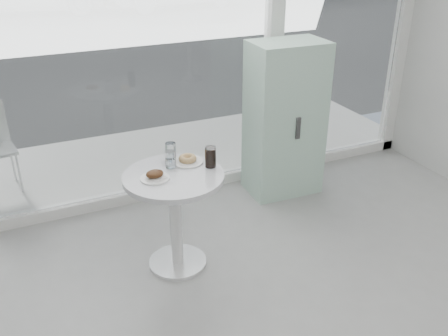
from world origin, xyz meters
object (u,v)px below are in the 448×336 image
plate_donut (188,160)px  cola_glass (210,157)px  mint_cabinet (285,120)px  plate_fritter (155,176)px  water_tumbler_a (171,160)px  main_table (175,202)px  water_tumbler_b (171,152)px

plate_donut → cola_glass: (0.13, -0.13, 0.05)m
plate_donut → mint_cabinet: bearing=26.4°
plate_fritter → cola_glass: size_ratio=1.32×
plate_fritter → water_tumbler_a: (0.16, 0.13, 0.03)m
water_tumbler_a → plate_donut: bearing=9.5°
main_table → cola_glass: size_ratio=4.98×
mint_cabinet → cola_glass: mint_cabinet is taller
mint_cabinet → water_tumbler_a: mint_cabinet is taller
plate_fritter → water_tumbler_b: (0.20, 0.26, 0.03)m
main_table → water_tumbler_a: water_tumbler_a is taller
mint_cabinet → cola_glass: size_ratio=9.33×
main_table → cola_glass: cola_glass is taller
water_tumbler_a → water_tumbler_b: (0.05, 0.13, 0.00)m
water_tumbler_a → water_tumbler_b: size_ratio=0.97×
main_table → mint_cabinet: 1.53m
mint_cabinet → plate_donut: mint_cabinet is taller
main_table → water_tumbler_a: size_ratio=6.18×
cola_glass → water_tumbler_b: bearing=132.2°
mint_cabinet → water_tumbler_a: 1.45m
plate_fritter → plate_donut: bearing=27.5°
mint_cabinet → water_tumbler_a: (-1.31, -0.61, 0.10)m
main_table → mint_cabinet: bearing=28.5°
plate_donut → water_tumbler_b: 0.15m
main_table → cola_glass: 0.41m
plate_fritter → plate_donut: (0.30, 0.15, -0.01)m
plate_donut → water_tumbler_b: bearing=130.8°
plate_fritter → water_tumbler_a: 0.21m
plate_fritter → main_table: bearing=4.6°
water_tumbler_a → cola_glass: 0.29m
main_table → plate_donut: bearing=41.6°
cola_glass → water_tumbler_a: bearing=157.2°
water_tumbler_a → plate_fritter: bearing=-140.2°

